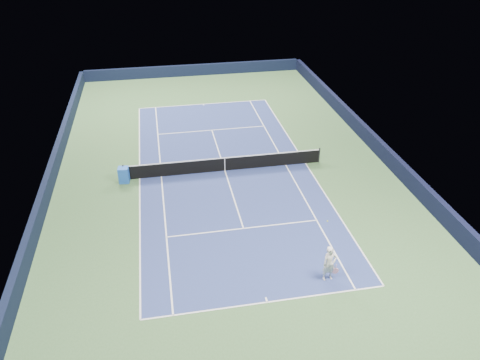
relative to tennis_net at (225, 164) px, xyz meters
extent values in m
plane|color=#385B31|center=(0.00, 0.00, -0.50)|extent=(40.00, 40.00, 0.00)
cube|color=black|center=(0.00, 19.82, 0.05)|extent=(22.00, 0.35, 1.10)
cube|color=black|center=(10.82, 0.00, 0.05)|extent=(0.35, 40.00, 1.10)
cube|color=black|center=(-10.82, 0.00, 0.05)|extent=(0.35, 40.00, 1.10)
cube|color=navy|center=(0.00, 0.00, -0.50)|extent=(10.97, 23.77, 0.01)
cube|color=white|center=(0.00, 11.88, -0.50)|extent=(10.97, 0.08, 0.00)
cube|color=white|center=(0.00, -11.88, -0.50)|extent=(10.97, 0.08, 0.00)
cube|color=white|center=(5.49, 0.00, -0.50)|extent=(0.08, 23.77, 0.00)
cube|color=white|center=(-5.49, 0.00, -0.50)|extent=(0.08, 23.77, 0.00)
cube|color=white|center=(4.12, 0.00, -0.50)|extent=(0.08, 23.77, 0.00)
cube|color=white|center=(-4.12, 0.00, -0.50)|extent=(0.08, 23.77, 0.00)
cube|color=white|center=(0.00, 6.40, -0.50)|extent=(8.23, 0.08, 0.00)
cube|color=white|center=(0.00, -6.40, -0.50)|extent=(8.23, 0.08, 0.00)
cube|color=white|center=(0.00, 0.00, -0.50)|extent=(0.08, 12.80, 0.00)
cube|color=white|center=(0.00, 11.73, -0.50)|extent=(0.08, 0.30, 0.00)
cube|color=white|center=(0.00, -11.73, -0.50)|extent=(0.08, 0.30, 0.00)
cylinder|color=black|center=(-6.40, 0.00, 0.03)|extent=(0.10, 0.10, 1.07)
cylinder|color=black|center=(6.40, 0.00, 0.03)|extent=(0.10, 0.10, 1.07)
cube|color=black|center=(0.00, 0.00, -0.05)|extent=(12.80, 0.03, 0.91)
cube|color=white|center=(0.00, 0.00, 0.44)|extent=(12.80, 0.04, 0.06)
cube|color=white|center=(0.00, 0.00, -0.05)|extent=(0.05, 0.04, 0.91)
cube|color=blue|center=(-6.40, -0.25, 0.00)|extent=(0.68, 0.63, 1.02)
cube|color=white|center=(-6.11, -0.25, -0.05)|extent=(0.08, 0.45, 0.45)
imported|color=white|center=(3.11, -10.94, 0.41)|extent=(0.71, 0.50, 1.82)
cylinder|color=pink|center=(3.43, -10.99, 0.20)|extent=(0.03, 0.03, 0.30)
cylinder|color=black|center=(3.43, -10.99, -0.04)|extent=(0.30, 0.02, 0.30)
cylinder|color=pink|center=(3.43, -10.99, -0.04)|extent=(0.32, 0.03, 0.32)
sphere|color=#AFC229|center=(3.21, -9.94, 2.07)|extent=(0.07, 0.07, 0.07)
camera|label=1|loc=(-3.91, -26.26, 14.62)|focal=35.00mm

